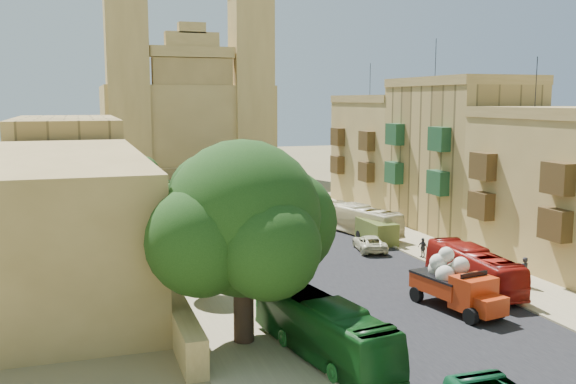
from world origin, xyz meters
TOP-DOWN VIEW (x-y plane):
  - ground at (0.00, 0.00)m, footprint 260.00×260.00m
  - road_surface at (0.00, 30.00)m, footprint 14.00×140.00m
  - sidewalk_east at (9.50, 30.00)m, footprint 5.00×140.00m
  - sidewalk_west at (-9.50, 30.00)m, footprint 5.00×140.00m
  - kerb_east at (7.00, 30.00)m, footprint 0.25×140.00m
  - kerb_west at (-7.00, 30.00)m, footprint 0.25×140.00m
  - townhouse_b at (15.95, 11.00)m, footprint 9.00×14.00m
  - townhouse_c at (15.95, 25.00)m, footprint 9.00×14.00m
  - townhouse_d at (15.95, 39.00)m, footprint 9.00×14.00m
  - west_wall at (-12.50, 20.00)m, footprint 1.00×40.00m
  - west_building_low at (-18.00, 18.00)m, footprint 10.00×28.00m
  - west_building_mid at (-18.00, 44.00)m, footprint 10.00×22.00m
  - church at (-0.00, 78.61)m, footprint 28.00×22.50m
  - ficus_tree at (-9.41, 4.01)m, footprint 9.98×9.18m
  - street_tree_a at (-10.00, 12.00)m, footprint 3.10×3.10m
  - street_tree_b at (-10.00, 24.00)m, footprint 3.54×3.54m
  - street_tree_c at (-10.00, 36.00)m, footprint 3.15×3.15m
  - street_tree_d at (-10.00, 48.00)m, footprint 3.60×3.60m
  - red_truck at (3.07, 4.85)m, footprint 3.27×6.21m
  - olive_pickup at (6.50, 22.09)m, footprint 2.04×4.46m
  - bus_green_north at (-6.50, 1.00)m, footprint 3.96×10.11m
  - bus_red_east at (6.50, 8.27)m, footprint 2.80×9.23m
  - bus_cream_east at (6.50, 25.45)m, footprint 4.53×9.52m
  - car_blue_a at (-2.63, 16.52)m, footprint 2.74×4.30m
  - car_white_a at (-3.31, 30.10)m, footprint 2.11×3.57m
  - car_cream at (4.63, 19.49)m, footprint 2.90×4.77m
  - car_dkblue at (-2.86, 46.97)m, footprint 2.57×4.23m
  - car_white_b at (2.68, 40.74)m, footprint 2.20×3.56m
  - car_blue_b at (-0.80, 54.20)m, footprint 1.95×3.93m
  - pedestrian_a at (9.71, 7.46)m, footprint 0.75×0.54m
  - pedestrian_c at (7.50, 16.25)m, footprint 0.61×0.96m

SIDE VIEW (x-z plane):
  - ground at x=0.00m, z-range 0.00..0.00m
  - road_surface at x=0.00m, z-range 0.00..0.01m
  - sidewalk_east at x=9.50m, z-range 0.00..0.01m
  - sidewalk_west at x=-9.50m, z-range 0.00..0.01m
  - kerb_east at x=7.00m, z-range 0.00..0.12m
  - kerb_west at x=-7.00m, z-range 0.00..0.12m
  - car_white_a at x=-3.31m, z-range 0.00..1.11m
  - car_white_b at x=2.68m, z-range 0.00..1.13m
  - car_dkblue at x=-2.86m, z-range 0.00..1.15m
  - car_blue_b at x=-0.80m, z-range 0.00..1.24m
  - car_cream at x=4.63m, z-range 0.00..1.24m
  - car_blue_a at x=-2.63m, z-range 0.00..1.36m
  - pedestrian_c at x=7.50m, z-range 0.00..1.51m
  - olive_pickup at x=6.50m, z-range -0.02..1.82m
  - west_wall at x=-12.50m, z-range 0.00..1.80m
  - pedestrian_a at x=9.71m, z-range 0.00..1.93m
  - bus_red_east at x=6.50m, z-range 0.00..2.53m
  - bus_cream_east at x=6.50m, z-range 0.00..2.58m
  - bus_green_north at x=-6.50m, z-range 0.00..2.75m
  - red_truck at x=3.07m, z-range -0.21..3.25m
  - street_tree_a at x=-10.00m, z-range 0.80..5.57m
  - street_tree_c at x=-10.00m, z-range 0.82..5.66m
  - street_tree_b at x=-10.00m, z-range 0.93..6.37m
  - street_tree_d at x=-10.00m, z-range 0.94..6.48m
  - west_building_low at x=-18.00m, z-range 0.00..8.40m
  - west_building_mid at x=-18.00m, z-range 0.00..10.00m
  - townhouse_b at x=15.95m, z-range -1.79..13.11m
  - ficus_tree at x=-9.41m, z-range 0.91..10.88m
  - townhouse_d at x=15.95m, z-range -1.79..14.11m
  - townhouse_c at x=15.95m, z-range -1.79..15.61m
  - church at x=0.00m, z-range -8.63..27.67m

